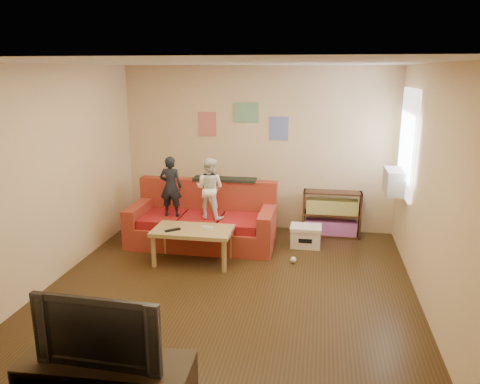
% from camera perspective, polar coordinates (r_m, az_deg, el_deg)
% --- Properties ---
extents(room_shell, '(4.52, 5.02, 2.72)m').
position_cam_1_polar(room_shell, '(5.38, -1.48, 0.97)').
color(room_shell, '#3A2712').
rests_on(room_shell, ground).
extents(sofa, '(2.21, 1.02, 0.97)m').
position_cam_1_polar(sofa, '(7.30, -4.46, -3.71)').
color(sofa, '#9D3323').
rests_on(sofa, ground).
extents(child_a, '(0.34, 0.23, 0.92)m').
position_cam_1_polar(child_a, '(7.10, -8.44, 0.67)').
color(child_a, black).
rests_on(child_a, sofa).
extents(child_b, '(0.51, 0.44, 0.92)m').
position_cam_1_polar(child_b, '(6.94, -3.73, 0.46)').
color(child_b, white).
rests_on(child_b, sofa).
extents(coffee_table, '(1.09, 0.60, 0.49)m').
position_cam_1_polar(coffee_table, '(6.54, -5.77, -5.08)').
color(coffee_table, tan).
rests_on(coffee_table, ground).
extents(remote, '(0.20, 0.18, 0.02)m').
position_cam_1_polar(remote, '(6.47, -8.21, -4.60)').
color(remote, black).
rests_on(remote, coffee_table).
extents(game_controller, '(0.15, 0.06, 0.03)m').
position_cam_1_polar(game_controller, '(6.51, -3.97, -4.34)').
color(game_controller, white).
rests_on(game_controller, coffee_table).
extents(bookshelf, '(0.92, 0.28, 0.74)m').
position_cam_1_polar(bookshelf, '(7.72, 11.09, -2.89)').
color(bookshelf, '#412617').
rests_on(bookshelf, ground).
extents(window, '(0.04, 1.08, 1.48)m').
position_cam_1_polar(window, '(6.94, 19.74, 5.66)').
color(window, white).
rests_on(window, room_shell).
extents(ac_unit, '(0.28, 0.55, 0.35)m').
position_cam_1_polar(ac_unit, '(7.02, 18.39, 1.21)').
color(ac_unit, '#B7B2A3').
rests_on(ac_unit, window).
extents(artwork_left, '(0.30, 0.01, 0.40)m').
position_cam_1_polar(artwork_left, '(7.89, -4.01, 8.27)').
color(artwork_left, '#D87266').
rests_on(artwork_left, room_shell).
extents(artwork_center, '(0.42, 0.01, 0.32)m').
position_cam_1_polar(artwork_center, '(7.74, 0.71, 9.67)').
color(artwork_center, '#72B27F').
rests_on(artwork_center, room_shell).
extents(artwork_right, '(0.30, 0.01, 0.38)m').
position_cam_1_polar(artwork_right, '(7.69, 4.79, 7.72)').
color(artwork_right, '#727FCC').
rests_on(artwork_right, room_shell).
extents(file_box, '(0.47, 0.36, 0.32)m').
position_cam_1_polar(file_box, '(7.24, 8.01, -5.33)').
color(file_box, white).
rests_on(file_box, ground).
extents(television, '(0.99, 0.16, 0.57)m').
position_cam_1_polar(television, '(3.74, -16.39, -15.50)').
color(television, black).
rests_on(television, tv_stand).
extents(tissue, '(0.09, 0.09, 0.09)m').
position_cam_1_polar(tissue, '(6.66, 6.50, -8.22)').
color(tissue, silver).
rests_on(tissue, ground).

